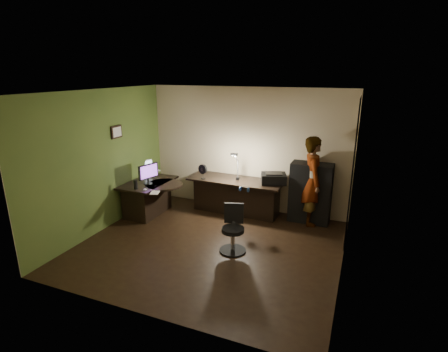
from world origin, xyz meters
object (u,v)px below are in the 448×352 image
at_px(desk_right, 235,196).
at_px(desk_left, 149,198).
at_px(cabinet, 310,193).
at_px(office_chair, 233,230).
at_px(person, 313,181).
at_px(monitor, 148,177).

bearing_deg(desk_right, desk_left, -154.96).
distance_m(desk_left, desk_right, 1.88).
relative_size(cabinet, office_chair, 1.50).
bearing_deg(cabinet, desk_left, -163.35).
distance_m(cabinet, person, 0.30).
distance_m(desk_left, office_chair, 2.45).
bearing_deg(office_chair, desk_left, 143.21).
bearing_deg(monitor, person, 33.88).
relative_size(desk_left, person, 0.70).
relative_size(cabinet, monitor, 2.58).
bearing_deg(cabinet, monitor, -161.17).
xyz_separation_m(desk_left, desk_right, (1.72, 0.75, 0.02)).
distance_m(desk_right, office_chair, 1.72).
height_order(monitor, office_chair, monitor).
bearing_deg(monitor, desk_left, 143.04).
xyz_separation_m(desk_left, monitor, (0.08, -0.11, 0.52)).
relative_size(cabinet, person, 0.69).
distance_m(desk_right, person, 1.70).
bearing_deg(person, desk_right, 76.48).
distance_m(office_chair, person, 2.07).
height_order(cabinet, person, person).
relative_size(desk_left, monitor, 2.65).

